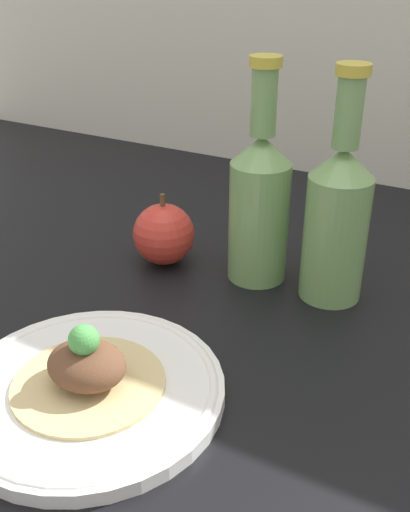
{
  "coord_description": "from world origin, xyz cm",
  "views": [
    {
      "loc": [
        24.84,
        -51.09,
        38.34
      ],
      "look_at": [
        -1.23,
        -3.08,
        9.6
      ],
      "focal_mm": 42.0,
      "sensor_mm": 36.0,
      "label": 1
    }
  ],
  "objects_px": {
    "plate": "(90,389)",
    "cider_bottle_right": "(337,217)",
    "plated_food": "(87,368)",
    "cider_bottle_left": "(259,201)",
    "apple": "(164,234)"
  },
  "relations": [
    {
      "from": "plate",
      "to": "cider_bottle_left",
      "type": "height_order",
      "value": "cider_bottle_left"
    },
    {
      "from": "cider_bottle_right",
      "to": "apple",
      "type": "bearing_deg",
      "value": -173.72
    },
    {
      "from": "plated_food",
      "to": "cider_bottle_left",
      "type": "xyz_separation_m",
      "value": [
        0.04,
        0.29,
        0.07
      ]
    },
    {
      "from": "plate",
      "to": "cider_bottle_right",
      "type": "xyz_separation_m",
      "value": [
        0.14,
        0.29,
        0.09
      ]
    },
    {
      "from": "cider_bottle_left",
      "to": "apple",
      "type": "bearing_deg",
      "value": -168.91
    },
    {
      "from": "cider_bottle_left",
      "to": "apple",
      "type": "relative_size",
      "value": 2.81
    },
    {
      "from": "plate",
      "to": "plated_food",
      "type": "xyz_separation_m",
      "value": [
        -0.0,
        -0.0,
        0.03
      ]
    },
    {
      "from": "plate",
      "to": "cider_bottle_left",
      "type": "xyz_separation_m",
      "value": [
        0.04,
        0.29,
        0.09
      ]
    },
    {
      "from": "plate",
      "to": "apple",
      "type": "distance_m",
      "value": 0.28
    },
    {
      "from": "plated_food",
      "to": "cider_bottle_left",
      "type": "height_order",
      "value": "cider_bottle_left"
    },
    {
      "from": "plate",
      "to": "apple",
      "type": "xyz_separation_m",
      "value": [
        -0.08,
        0.27,
        0.03
      ]
    },
    {
      "from": "plate",
      "to": "cider_bottle_right",
      "type": "distance_m",
      "value": 0.34
    },
    {
      "from": "plate",
      "to": "cider_bottle_right",
      "type": "relative_size",
      "value": 0.93
    },
    {
      "from": "plated_food",
      "to": "apple",
      "type": "relative_size",
      "value": 1.48
    },
    {
      "from": "cider_bottle_right",
      "to": "apple",
      "type": "xyz_separation_m",
      "value": [
        -0.22,
        -0.02,
        -0.06
      ]
    }
  ]
}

